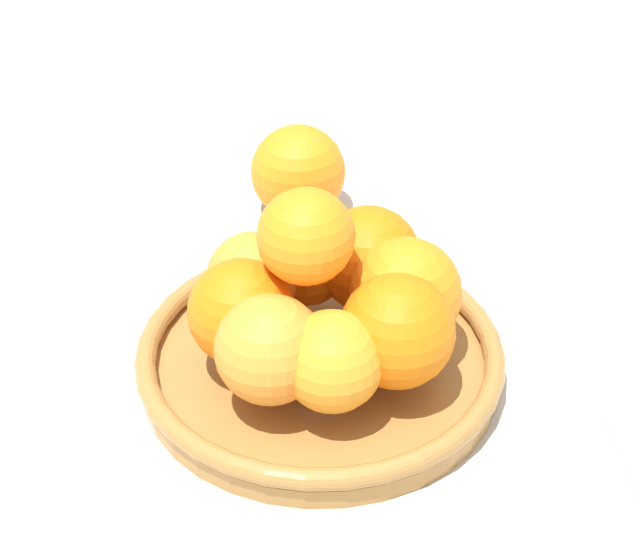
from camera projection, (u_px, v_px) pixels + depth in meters
The scene contains 4 objects.
ground_plane at pixel (320, 375), 0.77m from camera, with size 4.00×4.00×0.00m, color beige.
fruit_bowl at pixel (320, 359), 0.77m from camera, with size 0.26×0.26×0.03m.
orange_pile at pixel (326, 298), 0.73m from camera, with size 0.19×0.18×0.13m.
stray_orange at pixel (298, 172), 0.93m from camera, with size 0.08×0.08×0.08m, color orange.
Camera 1 is at (0.19, 0.56, 0.51)m, focal length 60.00 mm.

